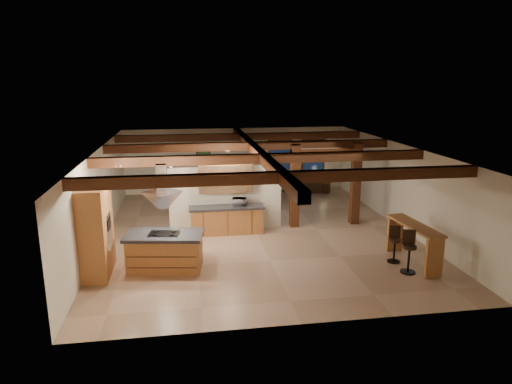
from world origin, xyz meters
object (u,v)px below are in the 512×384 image
Objects in this scene: sofa at (306,185)px; bar_counter at (414,237)px; dining_table at (238,203)px; kitchen_island at (165,251)px.

bar_counter reaches higher than sofa.
dining_table is 0.81× the size of sofa.
kitchen_island is 6.88m from bar_counter.
bar_counter is at bearing -30.09° from dining_table.
dining_table is 4.45m from sofa.
dining_table is (2.60, 5.34, -0.22)m from kitchen_island.
sofa is at bearing 62.88° from dining_table.
kitchen_island is 1.31× the size of dining_table.
sofa is 8.79m from bar_counter.
sofa is at bearing 94.93° from bar_counter.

